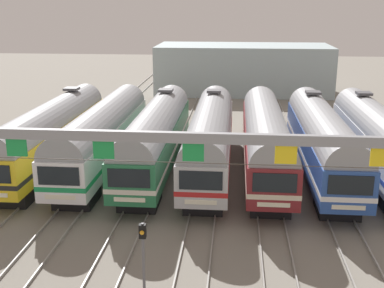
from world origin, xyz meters
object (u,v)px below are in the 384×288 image
(commuter_train_maroon, at_px, (265,137))
(commuter_train_green, at_px, (156,134))
(commuter_train_yellow, at_px, (51,132))
(catenary_gantry, at_px, (193,157))
(commuter_train_stainless, at_px, (210,136))
(commuter_train_white, at_px, (103,133))
(commuter_train_blue, at_px, (322,138))
(yard_signal_mast, at_px, (143,244))
(commuter_train_silver, at_px, (379,140))

(commuter_train_maroon, bearing_deg, commuter_train_green, 179.97)
(commuter_train_yellow, relative_size, commuter_train_green, 1.00)
(commuter_train_green, relative_size, catenary_gantry, 0.64)
(commuter_train_maroon, xyz_separation_m, catenary_gantry, (-3.82, -13.49, 2.72))
(commuter_train_green, height_order, commuter_train_stainless, same)
(commuter_train_white, height_order, commuter_train_green, commuter_train_green)
(commuter_train_blue, bearing_deg, commuter_train_yellow, 180.00)
(catenary_gantry, height_order, yard_signal_mast, catenary_gantry)
(commuter_train_yellow, xyz_separation_m, commuter_train_maroon, (15.28, -0.00, -0.00))
(commuter_train_silver, relative_size, yard_signal_mast, 5.85)
(commuter_train_yellow, distance_m, commuter_train_white, 3.82)
(commuter_train_yellow, xyz_separation_m, commuter_train_green, (7.64, 0.00, 0.00))
(commuter_train_yellow, relative_size, yard_signal_mast, 5.85)
(commuter_train_white, distance_m, catenary_gantry, 15.74)
(commuter_train_blue, relative_size, catenary_gantry, 0.64)
(commuter_train_white, distance_m, yard_signal_mast, 16.23)
(commuter_train_white, bearing_deg, commuter_train_green, 0.07)
(commuter_train_maroon, xyz_separation_m, yard_signal_mast, (-5.73, -15.18, -0.53))
(commuter_train_blue, xyz_separation_m, commuter_train_silver, (3.82, 0.00, 0.00))
(commuter_train_yellow, xyz_separation_m, commuter_train_blue, (19.10, 0.00, 0.00))
(commuter_train_white, relative_size, commuter_train_stainless, 1.00)
(commuter_train_blue, distance_m, catenary_gantry, 15.75)
(commuter_train_blue, height_order, commuter_train_silver, same)
(commuter_train_maroon, distance_m, catenary_gantry, 14.29)
(commuter_train_stainless, height_order, yard_signal_mast, commuter_train_stainless)
(commuter_train_white, height_order, catenary_gantry, catenary_gantry)
(commuter_train_stainless, bearing_deg, commuter_train_silver, 0.00)
(commuter_train_blue, bearing_deg, commuter_train_green, 180.00)
(commuter_train_yellow, bearing_deg, yard_signal_mast, -57.82)
(commuter_train_stainless, xyz_separation_m, commuter_train_silver, (11.46, 0.00, 0.00))
(commuter_train_maroon, distance_m, yard_signal_mast, 16.23)
(commuter_train_white, height_order, commuter_train_stainless, commuter_train_stainless)
(commuter_train_white, distance_m, commuter_train_silver, 19.10)
(commuter_train_green, relative_size, commuter_train_silver, 1.00)
(commuter_train_stainless, xyz_separation_m, catenary_gantry, (0.00, -13.50, 2.71))
(commuter_train_yellow, bearing_deg, catenary_gantry, -49.67)
(commuter_train_maroon, height_order, yard_signal_mast, commuter_train_maroon)
(commuter_train_blue, relative_size, yard_signal_mast, 5.85)
(commuter_train_blue, height_order, catenary_gantry, catenary_gantry)
(commuter_train_white, bearing_deg, commuter_train_silver, 0.01)
(commuter_train_green, relative_size, commuter_train_maroon, 1.00)
(commuter_train_maroon, height_order, commuter_train_silver, commuter_train_silver)
(commuter_train_green, distance_m, yard_signal_mast, 15.31)
(commuter_train_maroon, bearing_deg, catenary_gantry, -105.81)
(commuter_train_blue, bearing_deg, yard_signal_mast, -122.18)
(commuter_train_silver, distance_m, catenary_gantry, 17.91)
(commuter_train_yellow, height_order, commuter_train_maroon, commuter_train_yellow)
(commuter_train_green, bearing_deg, yard_signal_mast, -82.83)
(commuter_train_yellow, height_order, commuter_train_white, commuter_train_yellow)
(commuter_train_yellow, height_order, commuter_train_green, same)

